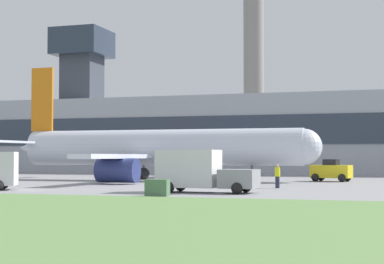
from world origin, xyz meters
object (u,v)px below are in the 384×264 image
fuel_truck (200,172)px  pushback_tug (331,172)px  ground_crew_person (277,176)px  airplane (156,149)px

fuel_truck → pushback_tug: bearing=72.7°
fuel_truck → ground_crew_person: size_ratio=3.70×
airplane → fuel_truck: size_ratio=4.68×
fuel_truck → airplane: bearing=118.9°
ground_crew_person → fuel_truck: bearing=-118.2°
pushback_tug → fuel_truck: fuel_truck is taller
airplane → ground_crew_person: 16.18m
airplane → pushback_tug: size_ratio=7.89×
fuel_truck → ground_crew_person: 7.60m
airplane → fuel_truck: airplane is taller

